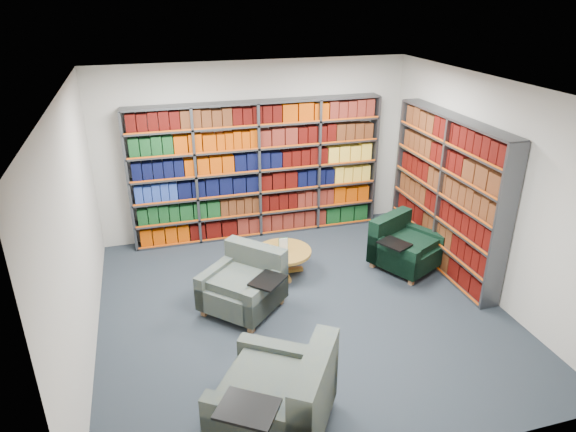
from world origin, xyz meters
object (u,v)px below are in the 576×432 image
object	(u,v)px
chair_green_right	(402,247)
coffee_table	(283,255)
chair_teal_front	(283,400)
chair_teal_left	(246,285)

from	to	relation	value
chair_green_right	coffee_table	size ratio (longest dim) A/B	1.39
chair_green_right	chair_teal_front	world-z (taller)	chair_teal_front
chair_teal_front	coffee_table	xyz separation A→B (m)	(0.78, 2.78, -0.06)
chair_teal_left	coffee_table	xyz separation A→B (m)	(0.68, 0.67, -0.02)
chair_green_right	chair_teal_left	bearing A→B (deg)	-170.35
chair_green_right	chair_teal_front	size ratio (longest dim) A/B	0.81
chair_teal_left	chair_teal_front	world-z (taller)	chair_teal_front
chair_teal_front	coffee_table	bearing A→B (deg)	74.35
chair_teal_left	coffee_table	distance (m)	0.95
chair_teal_left	coffee_table	bearing A→B (deg)	44.51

